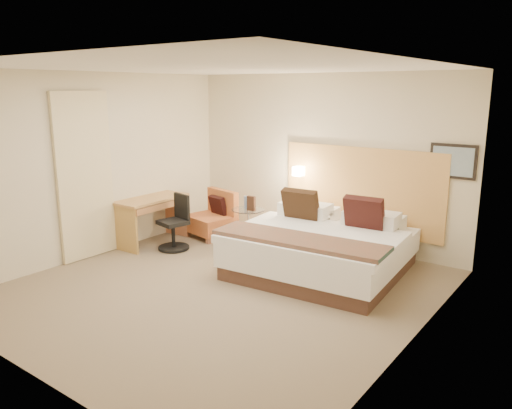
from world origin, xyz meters
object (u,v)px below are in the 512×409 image
Objects in this scene: bed at (322,247)px; desk at (153,208)px; side_table at (248,225)px; lounge_chair at (213,218)px; desk_chair at (175,227)px.

desk is at bearing -170.16° from bed.
side_table is 0.48× the size of desk.
side_table is 1.56m from desk.
lounge_chair is at bearing 170.54° from bed.
desk is (-2.83, -0.49, 0.25)m from bed.
bed is at bearing -13.11° from side_table.
desk_chair is (-0.78, -0.85, 0.03)m from side_table.
bed is at bearing -9.46° from lounge_chair.
bed is 2.37m from desk_chair.
bed reaches higher than desk_chair.
lounge_chair is 0.88m from desk_chair.
side_table is at bearing 166.89° from bed.
side_table is at bearing 47.67° from desk_chair.
desk_chair is at bearing -132.33° from side_table.
side_table is (-1.54, 0.36, -0.02)m from bed.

